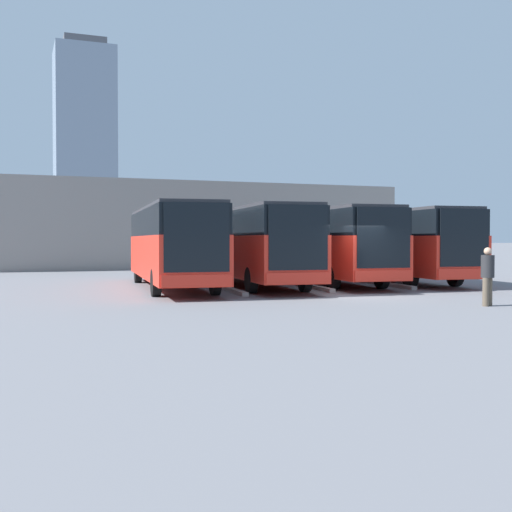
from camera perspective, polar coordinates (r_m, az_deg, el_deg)
ground_plane at (r=23.13m, az=8.90°, el=-3.48°), size 600.00×600.00×0.00m
bus_0 at (r=31.10m, az=11.98°, el=1.16°), size 3.52×12.25×3.30m
curb_divider_0 at (r=28.70m, az=10.86°, el=-2.38°), size 0.83×6.27×0.15m
bus_1 at (r=29.33m, az=6.05°, el=1.17°), size 3.52×12.25×3.30m
curb_divider_1 at (r=27.01m, az=4.34°, el=-2.60°), size 0.83×6.27×0.15m
bus_2 at (r=27.53m, az=-0.27°, el=1.16°), size 3.52×12.25×3.30m
curb_divider_2 at (r=25.33m, az=-2.68°, el=-2.87°), size 0.83×6.27×0.15m
bus_3 at (r=26.39m, az=-7.51°, el=1.13°), size 3.52×12.25×3.30m
pedestrian at (r=20.36m, az=19.89°, el=-1.56°), size 0.52×0.52×1.76m
station_building at (r=48.31m, az=-6.96°, el=2.68°), size 31.20×12.94×5.99m
office_tower at (r=183.84m, az=-14.99°, el=9.39°), size 15.80×15.80×56.25m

